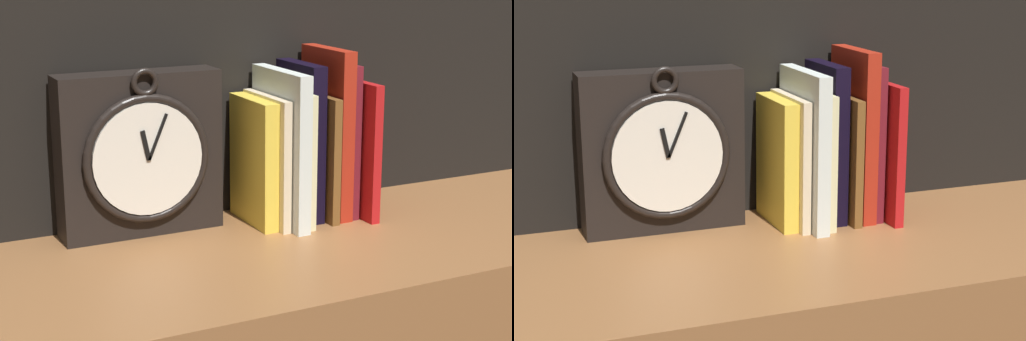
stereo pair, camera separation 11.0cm
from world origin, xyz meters
TOP-DOWN VIEW (x-y plane):
  - clock at (-0.11, 0.14)m, footprint 0.23×0.07m
  - book_slot0_yellow at (0.05, 0.12)m, footprint 0.02×0.12m
  - book_slot1_cream at (0.07, 0.11)m, footprint 0.01×0.13m
  - book_slot2_white at (0.09, 0.10)m, footprint 0.02×0.15m
  - book_slot3_cream at (0.11, 0.11)m, footprint 0.01×0.14m
  - book_slot4_black at (0.13, 0.12)m, footprint 0.02×0.11m
  - book_slot5_brown at (0.15, 0.11)m, footprint 0.01×0.13m
  - book_slot6_red at (0.17, 0.12)m, footprint 0.02×0.12m
  - book_slot7_maroon at (0.19, 0.12)m, footprint 0.01×0.12m
  - book_slot8_red at (0.21, 0.10)m, footprint 0.01×0.15m

SIDE VIEW (x-z plane):
  - book_slot0_yellow at x=0.05m, z-range 0.89..1.07m
  - book_slot5_brown at x=0.15m, z-range 0.89..1.07m
  - book_slot1_cream at x=0.07m, z-range 0.89..1.08m
  - book_slot3_cream at x=0.11m, z-range 0.89..1.08m
  - book_slot8_red at x=0.21m, z-range 0.89..1.09m
  - book_slot2_white at x=0.09m, z-range 0.89..1.11m
  - book_slot7_maroon at x=0.19m, z-range 0.89..1.12m
  - clock at x=-0.11m, z-range 0.88..1.12m
  - book_slot4_black at x=0.13m, z-range 0.89..1.12m
  - book_slot6_red at x=0.17m, z-range 0.89..1.14m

